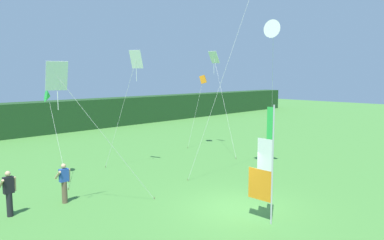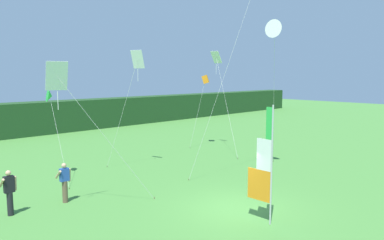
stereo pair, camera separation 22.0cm
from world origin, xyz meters
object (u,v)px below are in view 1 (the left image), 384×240
(person_near_banner, at_px, (9,192))
(banner_flag, at_px, (265,167))
(kite_white_diamond_2, at_px, (215,61))
(kite_white_diamond_1, at_px, (60,81))
(kite_orange_box_3, at_px, (203,80))
(person_mid_field, at_px, (64,182))
(kite_white_delta_6, at_px, (273,30))
(kite_white_diamond_5, at_px, (135,63))
(kite_green_delta_4, at_px, (48,96))

(person_near_banner, bearing_deg, banner_flag, -48.20)
(person_near_banner, xyz_separation_m, kite_white_diamond_2, (15.17, 3.22, 5.28))
(banner_flag, relative_size, kite_white_diamond_1, 0.74)
(banner_flag, xyz_separation_m, kite_orange_box_3, (8.82, 11.30, 2.87))
(banner_flag, distance_m, person_mid_field, 8.17)
(banner_flag, distance_m, person_near_banner, 9.48)
(person_near_banner, bearing_deg, kite_orange_box_3, 15.83)
(kite_white_diamond_2, bearing_deg, kite_orange_box_3, 94.25)
(kite_white_diamond_1, distance_m, kite_white_delta_6, 11.26)
(person_near_banner, distance_m, person_mid_field, 2.12)
(kite_white_diamond_1, bearing_deg, kite_orange_box_3, 21.95)
(banner_flag, relative_size, kite_white_diamond_2, 0.61)
(kite_white_diamond_1, height_order, kite_white_diamond_5, kite_white_diamond_5)
(kite_orange_box_3, bearing_deg, kite_green_delta_4, -177.15)
(person_near_banner, bearing_deg, kite_white_diamond_1, -35.19)
(kite_white_diamond_1, height_order, kite_green_delta_4, kite_white_diamond_1)
(kite_orange_box_3, xyz_separation_m, kite_white_delta_6, (-2.72, -7.58, 2.71))
(person_mid_field, relative_size, kite_white_diamond_5, 0.25)
(kite_orange_box_3, height_order, kite_white_delta_6, kite_white_delta_6)
(kite_white_diamond_1, bearing_deg, kite_white_delta_6, -11.33)
(banner_flag, relative_size, person_mid_field, 2.55)
(person_near_banner, relative_size, person_mid_field, 1.04)
(banner_flag, height_order, kite_white_diamond_1, kite_white_diamond_1)
(banner_flag, relative_size, kite_white_delta_6, 0.52)
(banner_flag, height_order, person_near_banner, banner_flag)
(kite_white_diamond_1, distance_m, kite_white_diamond_2, 14.28)
(banner_flag, height_order, kite_green_delta_4, kite_green_delta_4)
(kite_green_delta_4, xyz_separation_m, kite_white_diamond_5, (4.43, -1.20, 1.68))
(kite_orange_box_3, bearing_deg, person_near_banner, -164.17)
(kite_white_diamond_5, bearing_deg, kite_white_diamond_1, -149.14)
(banner_flag, bearing_deg, person_near_banner, 131.80)
(person_mid_field, bearing_deg, kite_white_diamond_1, -114.83)
(person_mid_field, xyz_separation_m, kite_white_delta_6, (10.26, -3.22, 6.73))
(person_mid_field, relative_size, kite_orange_box_3, 0.32)
(banner_flag, relative_size, kite_orange_box_3, 0.81)
(banner_flag, height_order, kite_white_diamond_2, kite_white_diamond_2)
(banner_flag, bearing_deg, kite_orange_box_3, 52.04)
(person_mid_field, height_order, kite_white_delta_6, kite_white_delta_6)
(person_near_banner, bearing_deg, kite_white_diamond_2, 11.97)
(kite_white_diamond_1, distance_m, kite_green_delta_4, 5.18)
(kite_green_delta_4, bearing_deg, kite_white_diamond_1, -108.88)
(kite_orange_box_3, xyz_separation_m, kite_white_diamond_5, (-7.38, -1.79, 0.98))
(banner_flag, relative_size, kite_white_diamond_5, 0.64)
(person_near_banner, relative_size, kite_white_diamond_2, 0.25)
(kite_green_delta_4, relative_size, kite_white_delta_6, 0.56)
(kite_green_delta_4, bearing_deg, banner_flag, -74.38)
(person_mid_field, height_order, kite_white_diamond_1, kite_white_diamond_1)
(person_near_banner, height_order, person_mid_field, person_near_banner)
(person_near_banner, height_order, kite_white_diamond_2, kite_white_diamond_2)
(kite_white_diamond_1, relative_size, kite_orange_box_3, 1.09)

